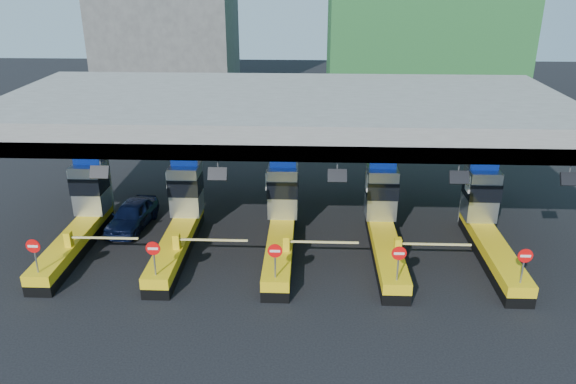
{
  "coord_description": "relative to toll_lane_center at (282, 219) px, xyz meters",
  "views": [
    {
      "loc": [
        1.37,
        -24.76,
        12.96
      ],
      "look_at": [
        0.33,
        0.0,
        2.96
      ],
      "focal_mm": 35.0,
      "sensor_mm": 36.0,
      "label": 1
    }
  ],
  "objects": [
    {
      "name": "ground",
      "position": [
        -0.0,
        -0.28,
        -1.4
      ],
      "size": [
        120.0,
        120.0,
        0.0
      ],
      "primitive_type": "plane",
      "color": "black",
      "rests_on": "ground"
    },
    {
      "name": "toll_canopy",
      "position": [
        -0.0,
        2.59,
        4.74
      ],
      "size": [
        28.0,
        12.09,
        7.0
      ],
      "color": "slate",
      "rests_on": "ground"
    },
    {
      "name": "toll_lane_right",
      "position": [
        5.0,
        0.0,
        0.0
      ],
      "size": [
        4.43,
        8.0,
        4.16
      ],
      "color": "black",
      "rests_on": "ground"
    },
    {
      "name": "toll_lane_left",
      "position": [
        -5.0,
        0.0,
        0.0
      ],
      "size": [
        4.43,
        8.0,
        4.16
      ],
      "color": "black",
      "rests_on": "ground"
    },
    {
      "name": "toll_lane_far_right",
      "position": [
        10.0,
        0.0,
        0.0
      ],
      "size": [
        4.43,
        8.0,
        4.16
      ],
      "color": "black",
      "rests_on": "ground"
    },
    {
      "name": "van",
      "position": [
        -8.03,
        1.68,
        -0.67
      ],
      "size": [
        2.15,
        4.41,
        1.45
      ],
      "primitive_type": "imported",
      "rotation": [
        0.0,
        0.0,
        -0.1
      ],
      "color": "black",
      "rests_on": "ground"
    },
    {
      "name": "bg_building_concrete",
      "position": [
        -14.0,
        35.72,
        7.6
      ],
      "size": [
        14.0,
        10.0,
        18.0
      ],
      "primitive_type": "cube",
      "color": "#4C4C49",
      "rests_on": "ground"
    },
    {
      "name": "toll_lane_center",
      "position": [
        0.0,
        0.0,
        0.0
      ],
      "size": [
        4.43,
        8.0,
        4.16
      ],
      "color": "black",
      "rests_on": "ground"
    },
    {
      "name": "toll_lane_far_left",
      "position": [
        -10.0,
        0.0,
        0.0
      ],
      "size": [
        4.43,
        8.0,
        4.16
      ],
      "color": "black",
      "rests_on": "ground"
    }
  ]
}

